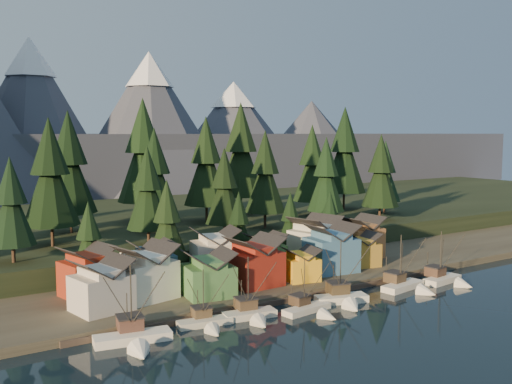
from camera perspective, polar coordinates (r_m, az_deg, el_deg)
ground at (r=93.53m, az=8.69°, el=-13.13°), size 500.00×500.00×0.00m
shore_strip at (r=124.79m, az=-3.70°, el=-7.85°), size 400.00×50.00×1.50m
hillside at (r=168.91m, az=-12.03°, el=-3.55°), size 420.00×100.00×6.00m
dock at (r=105.66m, az=2.65°, el=-10.54°), size 80.00×4.00×1.00m
mountain_ridge at (r=284.82m, az=-21.89°, el=4.62°), size 560.00×190.00×90.00m
boat_0 at (r=85.99m, az=-12.08°, el=-13.27°), size 11.86×12.57×12.68m
boat_1 at (r=91.78m, az=-4.95°, el=-12.24°), size 9.30×9.90×9.96m
boat_2 at (r=94.89m, az=-0.41°, el=-11.37°), size 9.47×10.05×11.30m
boat_3 at (r=98.51m, az=5.55°, el=-11.00°), size 9.83×10.50×10.01m
boat_4 at (r=104.31m, az=8.79°, el=-9.68°), size 10.20×10.85×12.47m
boat_5 at (r=115.47m, az=14.95°, el=-8.40°), size 10.66×11.31×11.91m
boat_6 at (r=122.79m, az=18.58°, el=-7.63°), size 9.74×10.39×11.71m
house_front_0 at (r=97.35m, az=-15.21°, el=-8.82°), size 9.91×9.53×8.56m
house_front_1 at (r=102.48m, az=-11.04°, el=-7.68°), size 10.87×10.59×9.55m
house_front_2 at (r=102.67m, az=-4.80°, el=-8.00°), size 9.40×9.46×8.10m
house_front_3 at (r=109.10m, az=-0.19°, el=-6.80°), size 9.53×9.12×9.33m
house_front_4 at (r=113.58m, az=4.47°, el=-7.10°), size 7.45×7.84×6.40m
house_front_5 at (r=120.89m, az=7.53°, el=-5.43°), size 10.46×9.71×9.99m
house_front_6 at (r=127.06m, az=10.33°, el=-5.56°), size 8.29×7.96×7.30m
house_back_0 at (r=106.53m, az=-16.54°, el=-7.49°), size 9.64×9.39×8.88m
house_back_1 at (r=109.89m, az=-10.36°, el=-7.02°), size 8.17×8.26×8.56m
house_back_2 at (r=117.56m, az=-4.12°, el=-5.83°), size 10.61×10.06×9.54m
house_back_3 at (r=121.28m, az=0.91°, el=-5.90°), size 8.23×7.48×7.74m
house_back_4 at (r=128.05m, az=5.91°, el=-4.65°), size 11.59×11.32×10.46m
house_back_5 at (r=135.22m, az=10.36°, el=-4.34°), size 8.60×8.71×9.67m
tree_hill_2 at (r=116.22m, az=-23.27°, el=-1.20°), size 8.63×8.63×20.11m
tree_hill_3 at (r=129.50m, az=-19.88°, el=1.50°), size 11.96×11.96×27.87m
tree_hill_4 at (r=145.87m, az=-18.18°, el=2.47°), size 12.87×12.87×29.99m
tree_hill_5 at (r=125.67m, az=-10.77°, el=0.10°), size 9.36×9.36×21.80m
tree_hill_6 at (r=142.34m, az=-10.09°, el=1.68°), size 11.08×11.08×25.82m
tree_hill_7 at (r=131.75m, az=-3.17°, el=0.32°), size 9.10×9.10×21.19m
tree_hill_8 at (r=156.25m, az=-5.00°, el=2.75°), size 12.45×12.45×29.00m
tree_hill_9 at (r=145.90m, az=0.92°, el=1.74°), size 10.82×10.82×25.21m
tree_hill_10 at (r=170.99m, az=-1.52°, el=3.90°), size 14.45×14.45×33.67m
tree_hill_11 at (r=151.57m, az=7.01°, el=1.49°), size 10.08×10.08×23.49m
tree_hill_12 at (r=168.86m, az=5.62°, el=2.60°), size 11.56×11.56×26.94m
tree_hill_13 at (r=162.24m, az=12.35°, el=1.82°), size 10.38×10.38×24.18m
tree_hill_14 at (r=184.89m, az=8.84°, el=3.86°), size 14.12×14.12×32.90m
tree_hill_15 at (r=159.32m, az=-11.17°, el=3.72°), size 14.62×14.62×34.05m
tree_hill_17 at (r=177.85m, az=12.78°, el=1.81°), size 9.52×9.52×22.18m
tree_shore_0 at (r=112.13m, az=-16.36°, el=-4.63°), size 6.97×6.97×16.23m
tree_shore_1 at (r=117.26m, az=-8.87°, el=-3.08°), size 8.43×8.43×19.63m
tree_shore_2 at (r=125.33m, az=-1.73°, el=-3.28°), size 6.99×6.99×16.28m
tree_shore_3 at (r=133.11m, az=3.44°, el=-2.96°), size 6.60×6.60×15.38m
tree_shore_4 at (r=140.51m, az=7.39°, el=-2.62°), size 6.42×6.42×14.96m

